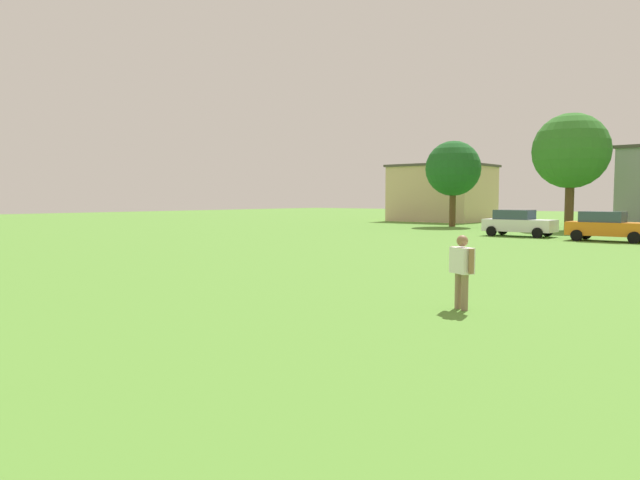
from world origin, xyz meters
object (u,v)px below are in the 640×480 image
adult_bystander (462,266)px  tree_left (571,151)px  parked_car_white_0 (518,223)px  parked_car_orange_1 (607,226)px  tree_far_left (453,169)px

adult_bystander → tree_left: bearing=-48.7°
parked_car_white_0 → tree_left: bearing=88.2°
tree_left → adult_bystander: bearing=-77.1°
adult_bystander → parked_car_white_0: 25.98m
adult_bystander → parked_car_orange_1: parked_car_orange_1 is taller
tree_far_left → tree_left: (9.31, 0.69, 1.05)m
adult_bystander → tree_left: size_ratio=0.19×
tree_far_left → adult_bystander: bearing=-62.9°
adult_bystander → parked_car_white_0: bearing=-43.4°
parked_car_white_0 → tree_far_left: tree_far_left is taller
adult_bystander → parked_car_white_0: (-8.13, 24.67, -0.12)m
parked_car_white_0 → tree_left: 10.75m
adult_bystander → parked_car_white_0: parked_car_white_0 is taller
parked_car_white_0 → adult_bystander: bearing=-71.8°
adult_bystander → parked_car_orange_1: (-2.68, 23.71, -0.12)m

